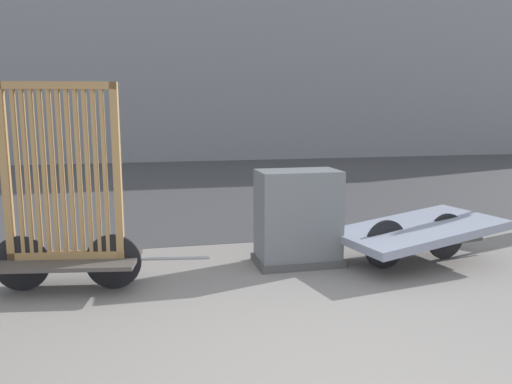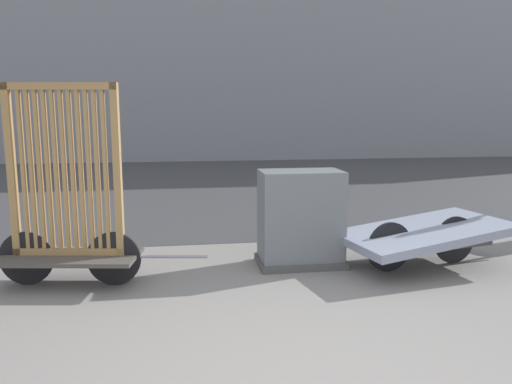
# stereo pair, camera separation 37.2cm
# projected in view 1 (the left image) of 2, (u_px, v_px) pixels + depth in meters

# --- Properties ---
(road_strip) EXTENTS (56.00, 10.97, 0.01)m
(road_strip) POSITION_uv_depth(u_px,v_px,m) (192.00, 184.00, 11.85)
(road_strip) COLOR #424244
(road_strip) RESTS_ON ground_plane
(bike_cart_with_bedframe) EXTENTS (2.08, 0.84, 2.00)m
(bike_cart_with_bedframe) POSITION_uv_depth(u_px,v_px,m) (65.00, 216.00, 4.77)
(bike_cart_with_bedframe) COLOR #4C4742
(bike_cart_with_bedframe) RESTS_ON ground_plane
(bike_cart_with_mattress) EXTENTS (2.33, 1.39, 0.54)m
(bike_cart_with_mattress) POSITION_uv_depth(u_px,v_px,m) (417.00, 232.00, 5.67)
(bike_cart_with_mattress) COLOR #4C4742
(bike_cart_with_mattress) RESTS_ON ground_plane
(utility_cabinet) EXTENTS (0.97, 0.59, 1.08)m
(utility_cabinet) POSITION_uv_depth(u_px,v_px,m) (298.00, 221.00, 5.63)
(utility_cabinet) COLOR #4C4C4C
(utility_cabinet) RESTS_ON ground_plane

